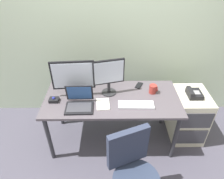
# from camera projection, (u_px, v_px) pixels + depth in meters

# --- Properties ---
(ground_plane) EXTENTS (8.00, 8.00, 0.00)m
(ground_plane) POSITION_uv_depth(u_px,v_px,m) (112.00, 138.00, 2.88)
(ground_plane) COLOR #4A4754
(back_wall) EXTENTS (6.00, 0.10, 2.80)m
(back_wall) POSITION_uv_depth(u_px,v_px,m) (111.00, 23.00, 2.65)
(back_wall) COLOR beige
(back_wall) RESTS_ON ground
(desk) EXTENTS (1.63, 0.73, 0.73)m
(desk) POSITION_uv_depth(u_px,v_px,m) (112.00, 102.00, 2.50)
(desk) COLOR #514950
(desk) RESTS_ON ground
(file_cabinet) EXTENTS (0.42, 0.53, 0.69)m
(file_cabinet) POSITION_uv_depth(u_px,v_px,m) (187.00, 115.00, 2.76)
(file_cabinet) COLOR beige
(file_cabinet) RESTS_ON ground
(desk_phone) EXTENTS (0.17, 0.20, 0.09)m
(desk_phone) POSITION_uv_depth(u_px,v_px,m) (194.00, 94.00, 2.52)
(desk_phone) COLOR black
(desk_phone) RESTS_ON file_cabinet
(office_chair) EXTENTS (0.53, 0.55, 0.94)m
(office_chair) POSITION_uv_depth(u_px,v_px,m) (133.00, 178.00, 1.93)
(office_chair) COLOR black
(office_chair) RESTS_ON ground
(monitor_main) EXTENTS (0.50, 0.18, 0.47)m
(monitor_main) POSITION_uv_depth(u_px,v_px,m) (73.00, 77.00, 2.34)
(monitor_main) COLOR #262628
(monitor_main) RESTS_ON desk
(monitor_side) EXTENTS (0.37, 0.18, 0.46)m
(monitor_side) POSITION_uv_depth(u_px,v_px,m) (109.00, 75.00, 2.38)
(monitor_side) COLOR #262628
(monitor_side) RESTS_ON desk
(keyboard) EXTENTS (0.41, 0.15, 0.03)m
(keyboard) POSITION_uv_depth(u_px,v_px,m) (136.00, 105.00, 2.32)
(keyboard) COLOR silver
(keyboard) RESTS_ON desk
(laptop) EXTENTS (0.31, 0.27, 0.24)m
(laptop) POSITION_uv_depth(u_px,v_px,m) (79.00, 102.00, 2.29)
(laptop) COLOR black
(laptop) RESTS_ON desk
(trackball_mouse) EXTENTS (0.11, 0.09, 0.07)m
(trackball_mouse) POSITION_uv_depth(u_px,v_px,m) (54.00, 100.00, 2.38)
(trackball_mouse) COLOR black
(trackball_mouse) RESTS_ON desk
(coffee_mug) EXTENTS (0.10, 0.09, 0.11)m
(coffee_mug) POSITION_uv_depth(u_px,v_px,m) (153.00, 89.00, 2.51)
(coffee_mug) COLOR #A1312A
(coffee_mug) RESTS_ON desk
(paper_notepad) EXTENTS (0.16, 0.22, 0.01)m
(paper_notepad) POSITION_uv_depth(u_px,v_px,m) (103.00, 104.00, 2.34)
(paper_notepad) COLOR white
(paper_notepad) RESTS_ON desk
(cell_phone) EXTENTS (0.12, 0.16, 0.01)m
(cell_phone) POSITION_uv_depth(u_px,v_px,m) (139.00, 85.00, 2.66)
(cell_phone) COLOR black
(cell_phone) RESTS_ON desk
(banana) EXTENTS (0.10, 0.19, 0.04)m
(banana) POSITION_uv_depth(u_px,v_px,m) (88.00, 85.00, 2.64)
(banana) COLOR yellow
(banana) RESTS_ON desk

